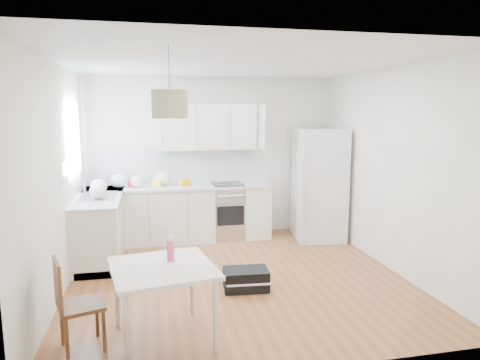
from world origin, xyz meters
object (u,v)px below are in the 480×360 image
(dining_chair, at_px, (81,303))
(gym_bag, at_px, (246,279))
(refrigerator, at_px, (319,184))
(dining_table, at_px, (163,274))

(dining_chair, height_order, gym_bag, dining_chair)
(refrigerator, relative_size, dining_chair, 2.15)
(dining_chair, xyz_separation_m, gym_bag, (1.72, 0.98, -0.31))
(dining_table, xyz_separation_m, dining_chair, (-0.72, -0.02, -0.21))
(dining_table, relative_size, gym_bag, 1.96)
(refrigerator, distance_m, gym_bag, 2.66)
(refrigerator, height_order, dining_chair, refrigerator)
(refrigerator, xyz_separation_m, gym_bag, (-1.69, -1.88, -0.80))
(gym_bag, bearing_deg, dining_table, -131.69)
(refrigerator, bearing_deg, dining_chair, -132.29)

